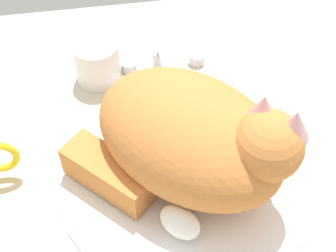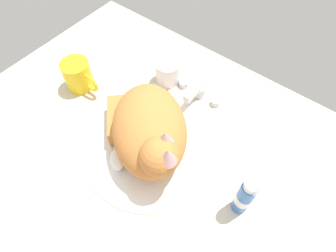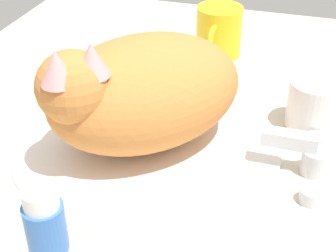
{
  "view_description": "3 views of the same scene",
  "coord_description": "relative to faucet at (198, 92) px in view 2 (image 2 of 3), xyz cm",
  "views": [
    {
      "loc": [
        -9.14,
        -39.7,
        57.99
      ],
      "look_at": [
        -2.32,
        2.89,
        7.32
      ],
      "focal_mm": 52.92,
      "sensor_mm": 36.0,
      "label": 1
    },
    {
      "loc": [
        27.13,
        -27.49,
        66.3
      ],
      "look_at": [
        2.89,
        3.63,
        7.81
      ],
      "focal_mm": 30.62,
      "sensor_mm": 36.0,
      "label": 2
    },
    {
      "loc": [
        54.06,
        19.34,
        40.89
      ],
      "look_at": [
        0.69,
        3.26,
        3.86
      ],
      "focal_mm": 54.06,
      "sensor_mm": 36.0,
      "label": 3
    }
  ],
  "objects": [
    {
      "name": "ground_plane",
      "position": [
        0.0,
        -21.52,
        -3.74
      ],
      "size": [
        110.0,
        82.5,
        3.0
      ],
      "primitive_type": "cube",
      "color": "beige"
    },
    {
      "name": "sink_basin",
      "position": [
        0.0,
        -21.52,
        -1.83
      ],
      "size": [
        36.93,
        36.93,
        0.82
      ],
      "primitive_type": "cylinder",
      "color": "white",
      "rests_on": "ground_plane"
    },
    {
      "name": "faucet",
      "position": [
        0.0,
        0.0,
        0.0
      ],
      "size": [
        14.44,
        8.95,
        5.4
      ],
      "color": "silver",
      "rests_on": "ground_plane"
    },
    {
      "name": "cat",
      "position": [
        0.5,
        -22.32,
        6.15
      ],
      "size": [
        33.15,
        31.57,
        17.16
      ],
      "color": "#D17F3D",
      "rests_on": "sink_basin"
    },
    {
      "name": "coffee_mug",
      "position": [
        -30.6,
        -18.12,
        2.26
      ],
      "size": [
        12.49,
        8.26,
        9.01
      ],
      "color": "yellow",
      "rests_on": "ground_plane"
    },
    {
      "name": "rinse_cup",
      "position": [
        -11.0,
        -0.1,
        1.37
      ],
      "size": [
        7.44,
        7.44,
        7.22
      ],
      "color": "white",
      "rests_on": "ground_plane"
    },
    {
      "name": "toothpaste_bottle",
      "position": [
        26.77,
        -21.38,
        4.03
      ],
      "size": [
        3.71,
        3.71,
        13.47
      ],
      "color": "#3870C6",
      "rests_on": "ground_plane"
    }
  ]
}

